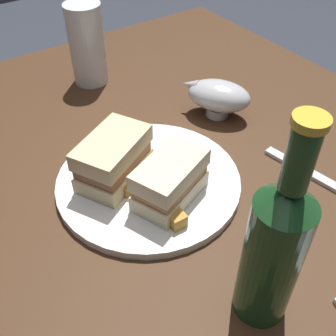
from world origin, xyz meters
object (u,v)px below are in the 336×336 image
Objects in this scene: sandwich_half_left at (113,159)px; gravy_boat at (218,96)px; fork at (314,176)px; cider_bottle at (274,250)px; pint_glass at (88,50)px; plate at (149,181)px; sandwich_half_right at (170,180)px.

gravy_boat is at bearing -77.68° from sandwich_half_left.
fork is at bearing -176.14° from gravy_boat.
cider_bottle is (-0.28, -0.04, 0.06)m from sandwich_half_left.
pint_glass is 1.17× the size of gravy_boat.
gravy_boat is at bearing -67.48° from plate.
plate is 0.07m from sandwich_half_right.
gravy_boat is at bearing 174.33° from fork.
cider_bottle is (-0.59, 0.08, 0.04)m from pint_glass.
sandwich_half_right is at bearing -2.29° from cider_bottle.
plate reaches higher than fork.
sandwich_half_left is 0.33m from pint_glass.
sandwich_half_left is at bearing 28.17° from sandwich_half_right.
sandwich_half_right is (-0.05, -0.00, 0.04)m from plate.
plate is 0.23m from gravy_boat.
sandwich_half_left is at bearing 50.85° from plate.
gravy_boat is at bearing -151.24° from pint_glass.
fork is at bearing -111.11° from sandwich_half_right.
sandwich_half_right is at bearing 170.09° from pint_glass.
cider_bottle reaches higher than pint_glass.
sandwich_half_right is 0.79× the size of pint_glass.
sandwich_half_left reaches higher than fork.
pint_glass is at bearing -7.39° from cider_bottle.
cider_bottle is 0.28m from fork.
plate is at bearing 167.82° from pint_glass.
cider_bottle is at bearing -172.41° from sandwich_half_left.
pint_glass is (0.39, -0.07, 0.02)m from sandwich_half_right.
gravy_boat is (-0.25, -0.14, -0.03)m from pint_glass.
pint_glass is at bearing -12.18° from plate.
sandwich_half_right is (-0.08, -0.05, -0.00)m from sandwich_half_left.
pint_glass is at bearing -9.91° from sandwich_half_right.
plate is 2.22× the size of sandwich_half_right.
cider_bottle reaches higher than sandwich_half_right.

